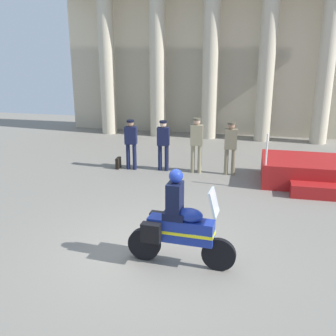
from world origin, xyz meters
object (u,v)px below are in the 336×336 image
(officer_in_row_2, at_px, (197,141))
(motorcycle_with_rider, at_px, (177,226))
(briefcase_on_ground, at_px, (118,163))
(reviewing_stand, at_px, (321,173))
(officer_in_row_3, at_px, (231,144))
(officer_in_row_1, at_px, (163,142))
(officer_in_row_0, at_px, (131,141))

(officer_in_row_2, relative_size, motorcycle_with_rider, 0.85)
(motorcycle_with_rider, height_order, briefcase_on_ground, motorcycle_with_rider)
(officer_in_row_2, xyz_separation_m, briefcase_on_ground, (-2.59, -0.08, -0.87))
(reviewing_stand, height_order, officer_in_row_3, officer_in_row_3)
(reviewing_stand, relative_size, officer_in_row_1, 2.09)
(reviewing_stand, height_order, officer_in_row_2, officer_in_row_2)
(officer_in_row_0, relative_size, officer_in_row_1, 1.00)
(briefcase_on_ground, bearing_deg, officer_in_row_3, 1.59)
(reviewing_stand, bearing_deg, motorcycle_with_rider, -122.25)
(officer_in_row_1, xyz_separation_m, officer_in_row_2, (1.08, 0.00, 0.08))
(officer_in_row_3, distance_m, motorcycle_with_rider, 5.66)
(reviewing_stand, distance_m, officer_in_row_0, 5.93)
(officer_in_row_3, bearing_deg, motorcycle_with_rider, 80.12)
(officer_in_row_1, relative_size, officer_in_row_3, 0.98)
(officer_in_row_0, height_order, officer_in_row_3, officer_in_row_3)
(reviewing_stand, relative_size, officer_in_row_2, 1.94)
(reviewing_stand, bearing_deg, officer_in_row_2, 174.63)
(officer_in_row_3, xyz_separation_m, motorcycle_with_rider, (-0.61, -5.63, -0.20))
(officer_in_row_0, distance_m, officer_in_row_3, 3.19)
(officer_in_row_2, bearing_deg, officer_in_row_3, 177.34)
(officer_in_row_0, height_order, officer_in_row_2, officer_in_row_2)
(officer_in_row_2, height_order, officer_in_row_3, officer_in_row_2)
(reviewing_stand, relative_size, officer_in_row_3, 2.04)
(officer_in_row_0, relative_size, officer_in_row_3, 0.98)
(reviewing_stand, relative_size, officer_in_row_0, 2.10)
(reviewing_stand, xyz_separation_m, officer_in_row_2, (-3.77, 0.35, 0.70))
(officer_in_row_2, xyz_separation_m, motorcycle_with_rider, (0.45, -5.61, -0.25))
(officer_in_row_0, relative_size, officer_in_row_2, 0.93)
(officer_in_row_1, relative_size, officer_in_row_2, 0.93)
(officer_in_row_1, relative_size, briefcase_on_ground, 4.57)
(reviewing_stand, relative_size, briefcase_on_ground, 9.55)
(reviewing_stand, xyz_separation_m, motorcycle_with_rider, (-3.32, -5.26, 0.44))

